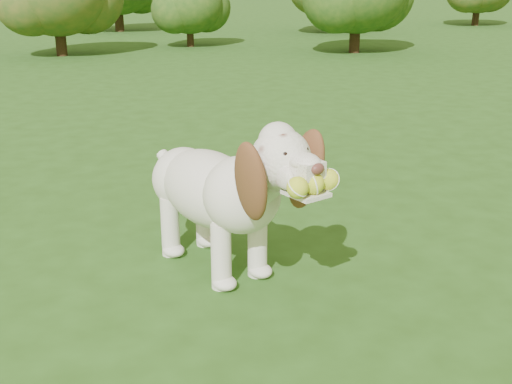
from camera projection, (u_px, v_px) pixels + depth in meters
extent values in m
plane|color=#244714|center=(232.00, 227.00, 3.58)|extent=(80.00, 80.00, 0.00)
ellipsoid|color=silver|center=(210.00, 189.00, 3.01)|extent=(0.56, 0.75, 0.36)
ellipsoid|color=silver|center=(242.00, 195.00, 2.80)|extent=(0.45, 0.45, 0.35)
ellipsoid|color=silver|center=(184.00, 179.00, 3.18)|extent=(0.41, 0.41, 0.31)
cylinder|color=silver|center=(260.00, 182.00, 2.67)|extent=(0.27, 0.32, 0.27)
sphere|color=silver|center=(281.00, 159.00, 2.53)|extent=(0.31, 0.31, 0.24)
sphere|color=silver|center=(278.00, 142.00, 2.52)|extent=(0.20, 0.20, 0.16)
cube|color=silver|center=(304.00, 168.00, 2.43)|extent=(0.15, 0.17, 0.07)
ellipsoid|color=#592D28|center=(318.00, 169.00, 2.37)|extent=(0.07, 0.06, 0.04)
cube|color=silver|center=(306.00, 193.00, 2.45)|extent=(0.18, 0.19, 0.02)
ellipsoid|color=brown|center=(251.00, 182.00, 2.48)|extent=(0.18, 0.26, 0.38)
ellipsoid|color=brown|center=(306.00, 169.00, 2.64)|extent=(0.20, 0.22, 0.38)
cylinder|color=silver|center=(169.00, 164.00, 3.28)|extent=(0.12, 0.18, 0.13)
cylinder|color=silver|center=(221.00, 256.00, 2.85)|extent=(0.12, 0.12, 0.30)
cylinder|color=silver|center=(257.00, 245.00, 2.97)|extent=(0.12, 0.12, 0.30)
cylinder|color=silver|center=(170.00, 226.00, 3.18)|extent=(0.12, 0.12, 0.30)
cylinder|color=silver|center=(205.00, 217.00, 3.30)|extent=(0.12, 0.12, 0.30)
sphere|color=gold|center=(298.00, 188.00, 2.36)|extent=(0.11, 0.11, 0.08)
sphere|color=gold|center=(314.00, 184.00, 2.40)|extent=(0.11, 0.11, 0.08)
sphere|color=gold|center=(329.00, 180.00, 2.45)|extent=(0.11, 0.11, 0.08)
cylinder|color=#382314|center=(334.00, 18.00, 14.70)|extent=(0.21, 0.21, 0.67)
cylinder|color=#382314|center=(190.00, 35.00, 12.07)|extent=(0.13, 0.13, 0.42)
ellipsoid|color=#204716|center=(189.00, 4.00, 11.89)|extent=(1.26, 1.26, 1.08)
cylinder|color=#382314|center=(61.00, 39.00, 10.71)|extent=(0.18, 0.18, 0.57)
cylinder|color=#382314|center=(355.00, 36.00, 11.13)|extent=(0.18, 0.18, 0.59)
cylinder|color=#382314|center=(476.00, 15.00, 16.74)|extent=(0.17, 0.17, 0.56)
cylinder|color=#382314|center=(119.00, 17.00, 15.06)|extent=(0.21, 0.21, 0.67)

